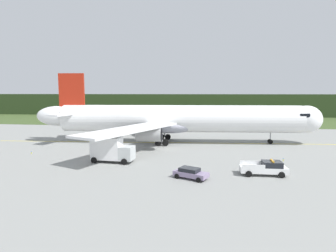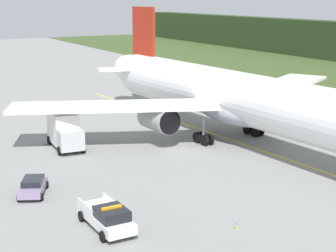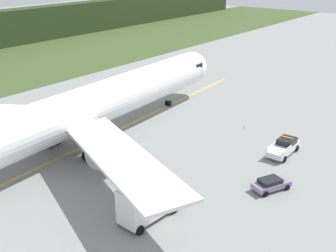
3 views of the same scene
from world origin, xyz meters
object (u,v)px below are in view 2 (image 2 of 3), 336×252
(ops_pickup_truck, at_px, (107,217))
(staff_car, at_px, (33,186))
(catering_truck, at_px, (65,130))
(airliner, at_px, (247,101))

(ops_pickup_truck, xyz_separation_m, staff_car, (-9.15, -2.60, -0.21))
(catering_truck, bearing_deg, staff_car, -28.93)
(airliner, xyz_separation_m, staff_car, (3.90, -23.89, -4.10))
(ops_pickup_truck, distance_m, staff_car, 9.51)
(airliner, distance_m, staff_car, 24.55)
(catering_truck, bearing_deg, airliner, 64.77)
(ops_pickup_truck, relative_size, staff_car, 1.29)
(ops_pickup_truck, xyz_separation_m, catering_truck, (-21.18, 4.05, 1.01))
(airliner, height_order, ops_pickup_truck, airliner)
(airliner, distance_m, ops_pickup_truck, 25.28)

